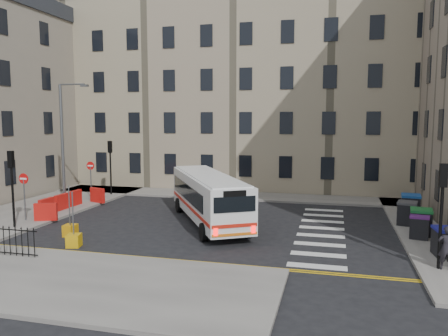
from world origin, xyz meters
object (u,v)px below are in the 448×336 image
at_px(wheelie_bin_c, 421,222).
at_px(wheelie_bin_d, 407,213).
at_px(pedestrian, 446,248).
at_px(bollard_chevron, 74,240).
at_px(wheelie_bin_b, 420,226).
at_px(bollard_yellow, 70,230).
at_px(wheelie_bin_a, 446,242).
at_px(streetlamp, 62,143).
at_px(bus, 208,196).
at_px(wheelie_bin_e, 411,206).

distance_m(wheelie_bin_c, wheelie_bin_d, 2.11).
height_order(pedestrian, bollard_chevron, pedestrian).
bearing_deg(wheelie_bin_b, bollard_yellow, -156.31).
relative_size(wheelie_bin_c, bollard_chevron, 2.18).
relative_size(wheelie_bin_d, bollard_yellow, 2.22).
distance_m(wheelie_bin_a, wheelie_bin_b, 2.80).
distance_m(streetlamp, pedestrian, 23.34).
distance_m(streetlamp, bollard_yellow, 8.92).
height_order(wheelie_bin_c, bollard_chevron, wheelie_bin_c).
distance_m(streetlamp, bus, 11.22).
distance_m(streetlamp, wheelie_bin_e, 22.35).
relative_size(bus, wheelie_bin_c, 7.50).
height_order(wheelie_bin_e, bollard_yellow, wheelie_bin_e).
bearing_deg(wheelie_bin_b, wheelie_bin_e, 98.34).
xyz_separation_m(streetlamp, wheelie_bin_d, (21.52, -0.20, -3.55)).
height_order(streetlamp, wheelie_bin_a, streetlamp).
bearing_deg(wheelie_bin_c, bus, -173.42).
xyz_separation_m(wheelie_bin_a, bollard_chevron, (-16.31, -2.29, -0.46)).
xyz_separation_m(bus, bollard_chevron, (-4.77, -5.99, -1.28)).
height_order(wheelie_bin_e, bollard_chevron, wheelie_bin_e).
xyz_separation_m(wheelie_bin_a, wheelie_bin_b, (-0.55, 2.75, -0.04)).
bearing_deg(bus, wheelie_bin_c, -31.64).
xyz_separation_m(streetlamp, bollard_chevron, (5.92, -8.00, -4.04)).
height_order(bus, wheelie_bin_b, bus).
bearing_deg(bollard_chevron, wheelie_bin_c, 19.73).
relative_size(wheelie_bin_a, bollard_yellow, 2.01).
xyz_separation_m(wheelie_bin_a, pedestrian, (-0.40, -1.84, 0.25)).
relative_size(bus, pedestrian, 5.71).
xyz_separation_m(pedestrian, bollard_yellow, (-17.15, 1.12, -0.71)).
bearing_deg(pedestrian, bus, -25.34).
xyz_separation_m(wheelie_bin_c, bollard_yellow, (-17.18, -4.14, -0.50)).
distance_m(wheelie_bin_e, bollard_chevron, 18.80).
relative_size(wheelie_bin_c, wheelie_bin_e, 0.97).
bearing_deg(bus, wheelie_bin_b, -35.21).
height_order(wheelie_bin_c, pedestrian, pedestrian).
relative_size(wheelie_bin_a, wheelie_bin_b, 1.02).
height_order(wheelie_bin_d, wheelie_bin_e, wheelie_bin_e).
bearing_deg(bollard_chevron, bus, 51.50).
distance_m(wheelie_bin_a, bollard_chevron, 16.48).
bearing_deg(bus, streetlamp, 139.15).
xyz_separation_m(wheelie_bin_c, bollard_chevron, (-15.94, -5.72, -0.50)).
relative_size(streetlamp, wheelie_bin_a, 6.74).
height_order(wheelie_bin_a, bollard_yellow, wheelie_bin_a).
distance_m(wheelie_bin_c, wheelie_bin_e, 4.02).
xyz_separation_m(wheelie_bin_c, pedestrian, (-0.03, -5.27, 0.20)).
bearing_deg(wheelie_bin_d, bus, -157.99).
height_order(wheelie_bin_a, wheelie_bin_c, wheelie_bin_c).
distance_m(wheelie_bin_a, bollard_yellow, 17.57).
distance_m(bus, bollard_yellow, 7.56).
height_order(streetlamp, bollard_chevron, streetlamp).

